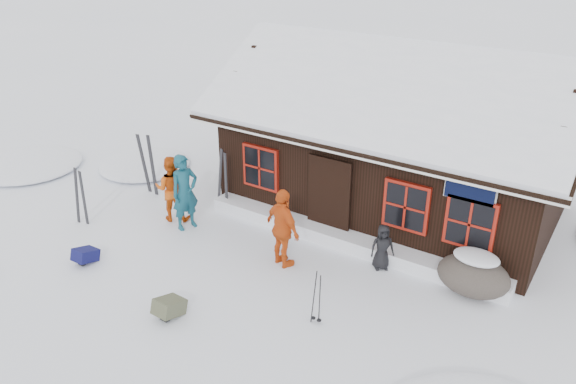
# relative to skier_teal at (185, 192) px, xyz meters

# --- Properties ---
(ground) EXTENTS (120.00, 120.00, 0.00)m
(ground) POSITION_rel_skier_teal_xyz_m (2.28, -0.89, -0.97)
(ground) COLOR white
(ground) RESTS_ON ground
(mountain_hut) EXTENTS (8.90, 6.09, 4.42)m
(mountain_hut) POSITION_rel_skier_teal_xyz_m (3.78, 4.09, 0.60)
(mountain_hut) COLOR black
(mountain_hut) RESTS_ON ground
(snow_drift) EXTENTS (7.60, 0.60, 0.35)m
(snow_drift) POSITION_rel_skier_teal_xyz_m (3.78, 1.36, -0.80)
(snow_drift) COLOR white
(snow_drift) RESTS_ON ground
(snow_mounds) EXTENTS (20.60, 13.20, 0.48)m
(snow_mounds) POSITION_rel_skier_teal_xyz_m (3.93, 0.98, -0.97)
(snow_mounds) COLOR white
(snow_mounds) RESTS_ON ground
(skier_teal) EXTENTS (0.66, 0.82, 1.94)m
(skier_teal) POSITION_rel_skier_teal_xyz_m (0.00, 0.00, 0.00)
(skier_teal) COLOR #124758
(skier_teal) RESTS_ON ground
(skier_orange_left) EXTENTS (1.06, 0.99, 1.73)m
(skier_orange_left) POSITION_rel_skier_teal_xyz_m (-0.59, 0.14, -0.11)
(skier_orange_left) COLOR #C94C0E
(skier_orange_left) RESTS_ON ground
(skier_orange_right) EXTENTS (1.17, 0.80, 1.85)m
(skier_orange_right) POSITION_rel_skier_teal_xyz_m (2.96, -0.11, -0.05)
(skier_orange_right) COLOR #D65015
(skier_orange_right) RESTS_ON ground
(skier_crouched) EXTENTS (0.62, 0.59, 1.07)m
(skier_crouched) POSITION_rel_skier_teal_xyz_m (4.85, 0.97, -0.44)
(skier_crouched) COLOR black
(skier_crouched) RESTS_ON ground
(boulder) EXTENTS (1.48, 1.11, 0.86)m
(boulder) POSITION_rel_skier_teal_xyz_m (6.80, 1.15, -0.53)
(boulder) COLOR #544B43
(boulder) RESTS_ON ground
(ski_pair_left) EXTENTS (0.49, 0.10, 1.57)m
(ski_pair_left) POSITION_rel_skier_teal_xyz_m (-2.32, -1.31, -0.24)
(ski_pair_left) COLOR black
(ski_pair_left) RESTS_ON ground
(ski_pair_mid) EXTENTS (0.55, 0.15, 1.78)m
(ski_pair_mid) POSITION_rel_skier_teal_xyz_m (-2.23, 0.92, -0.13)
(ski_pair_mid) COLOR black
(ski_pair_mid) RESTS_ON ground
(ski_pair_right) EXTENTS (0.54, 0.23, 1.72)m
(ski_pair_right) POSITION_rel_skier_teal_xyz_m (0.11, 1.31, -0.16)
(ski_pair_right) COLOR black
(ski_pair_right) RESTS_ON ground
(ski_poles) EXTENTS (0.21, 0.10, 1.18)m
(ski_poles) POSITION_rel_skier_teal_xyz_m (4.60, -1.44, -0.42)
(ski_poles) COLOR black
(ski_poles) RESTS_ON ground
(backpack_blue) EXTENTS (0.39, 0.51, 0.27)m
(backpack_blue) POSITION_rel_skier_teal_xyz_m (-0.80, -2.48, -0.83)
(backpack_blue) COLOR #101146
(backpack_blue) RESTS_ON ground
(backpack_olive) EXTENTS (0.44, 0.57, 0.30)m
(backpack_olive) POSITION_rel_skier_teal_xyz_m (2.12, -2.84, -0.82)
(backpack_olive) COLOR #4A4D37
(backpack_olive) RESTS_ON ground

